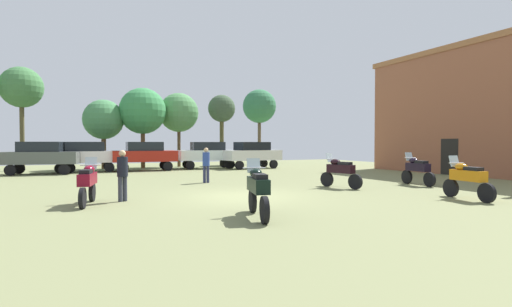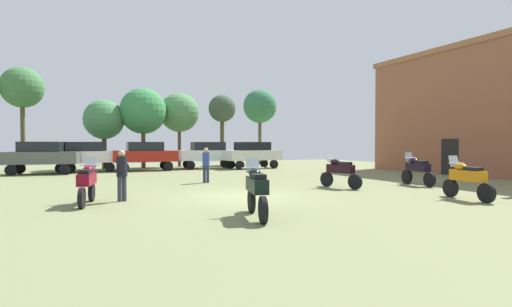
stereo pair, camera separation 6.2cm
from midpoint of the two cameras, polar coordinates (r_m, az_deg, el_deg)
name	(u,v)px [view 2 (the right image)]	position (r m, az deg, el deg)	size (l,w,h in m)	color
ground_plane	(242,197)	(14.01, -1.97, -6.33)	(44.00, 52.00, 0.02)	olive
motorcycle_1	(467,178)	(14.94, 28.54, -3.21)	(0.65, 2.13, 1.47)	black
motorcycle_2	(257,189)	(10.00, 0.27, -5.19)	(0.76, 2.18, 1.49)	black
motorcycle_3	(340,171)	(16.98, 12.26, -2.52)	(0.80, 2.05, 1.47)	black
motorcycle_4	(87,182)	(13.13, -23.33, -3.80)	(0.72, 2.10, 1.46)	black
motorcycle_7	(417,169)	(19.11, 22.59, -2.15)	(0.63, 2.11, 1.48)	black
car_1	(208,153)	(29.64, -6.96, 0.07)	(4.43, 2.15, 2.00)	black
car_2	(42,155)	(27.35, -28.76, -0.22)	(4.57, 2.59, 2.00)	black
car_3	(145,154)	(28.17, -15.85, -0.05)	(4.33, 1.86, 2.00)	black
car_4	(252,153)	(29.42, -0.46, 0.07)	(4.46, 2.22, 2.00)	black
car_5	(86,154)	(28.21, -23.58, -0.12)	(4.34, 1.90, 2.00)	black
person_1	(122,172)	(13.46, -18.88, -2.52)	(0.46, 0.46, 1.68)	#313444
person_2	(206,162)	(18.92, -7.22, -1.29)	(0.47, 0.47, 1.69)	#262A4B
tree_1	(143,111)	(31.11, -16.11, 5.94)	(3.50, 3.50, 6.12)	brown
tree_4	(222,110)	(32.43, -4.92, 6.38)	(2.24, 2.24, 5.89)	#4C4725
tree_5	(22,88)	(31.84, -30.93, 8.17)	(2.82, 2.82, 7.19)	brown
tree_7	(104,120)	(31.25, -21.27, 4.60)	(2.95, 2.95, 5.15)	brown
tree_8	(260,107)	(35.65, 0.62, 6.85)	(3.04, 3.04, 6.79)	brown
tree_9	(179,113)	(32.37, -11.09, 5.85)	(3.15, 3.15, 5.97)	brown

